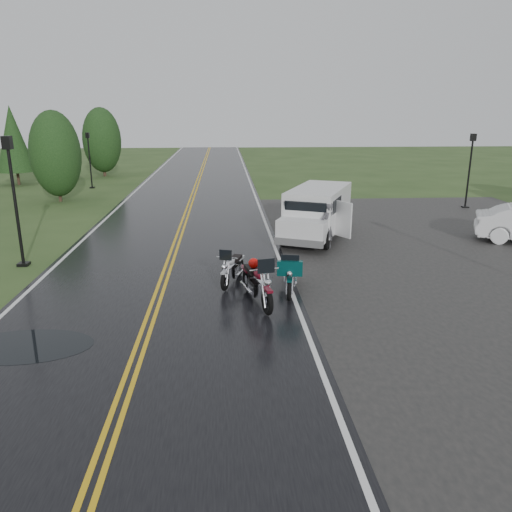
{
  "coord_description": "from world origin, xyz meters",
  "views": [
    {
      "loc": [
        1.91,
        -11.84,
        5.07
      ],
      "look_at": [
        2.8,
        2.0,
        1.0
      ],
      "focal_mm": 35.0,
      "sensor_mm": 36.0,
      "label": 1
    }
  ],
  "objects": [
    {
      "name": "lamp_post_far_right",
      "position": [
        14.85,
        13.87,
        1.97
      ],
      "size": [
        0.34,
        0.34,
        3.94
      ],
      "primitive_type": null,
      "color": "black",
      "rests_on": "ground"
    },
    {
      "name": "tree_left_mid",
      "position": [
        -7.53,
        17.33,
        2.18
      ],
      "size": [
        2.79,
        2.79,
        4.36
      ],
      "primitive_type": null,
      "color": "#1E3D19",
      "rests_on": "ground"
    },
    {
      "name": "van_white",
      "position": [
        4.2,
        6.67,
        1.04
      ],
      "size": [
        3.98,
        5.65,
        2.08
      ],
      "primitive_type": null,
      "rotation": [
        0.0,
        0.0,
        -0.42
      ],
      "color": "silver",
      "rests_on": "ground"
    },
    {
      "name": "parking_pad",
      "position": [
        11.0,
        5.0,
        0.01
      ],
      "size": [
        14.0,
        24.0,
        0.03
      ],
      "primitive_type": "cube",
      "color": "black",
      "rests_on": "ground"
    },
    {
      "name": "person_at_van",
      "position": [
        5.71,
        6.1,
        0.89
      ],
      "size": [
        0.76,
        0.75,
        1.77
      ],
      "primitive_type": "imported",
      "rotation": [
        0.0,
        0.0,
        3.88
      ],
      "color": "#444448",
      "rests_on": "ground"
    },
    {
      "name": "motorcycle_teal",
      "position": [
        3.64,
        0.83,
        0.64
      ],
      "size": [
        1.12,
        2.25,
        1.27
      ],
      "primitive_type": null,
      "rotation": [
        0.0,
        0.0,
        -0.16
      ],
      "color": "#053B3A",
      "rests_on": "ground"
    },
    {
      "name": "lamp_post_near_left",
      "position": [
        -4.92,
        4.76,
        2.17
      ],
      "size": [
        0.37,
        0.37,
        4.34
      ],
      "primitive_type": null,
      "color": "black",
      "rests_on": "ground"
    },
    {
      "name": "pine_left_far",
      "position": [
        -12.56,
        24.42,
        2.64
      ],
      "size": [
        2.53,
        2.53,
        5.28
      ],
      "primitive_type": null,
      "color": "#1E3D19",
      "rests_on": "ground"
    },
    {
      "name": "motorcycle_red",
      "position": [
        2.95,
        -0.13,
        0.72
      ],
      "size": [
        1.4,
        2.56,
        1.43
      ],
      "primitive_type": null,
      "rotation": [
        0.0,
        0.0,
        0.23
      ],
      "color": "#5E0A18",
      "rests_on": "ground"
    },
    {
      "name": "road",
      "position": [
        0.0,
        10.0,
        0.02
      ],
      "size": [
        8.0,
        100.0,
        0.04
      ],
      "primitive_type": "cube",
      "color": "black",
      "rests_on": "ground"
    },
    {
      "name": "ground",
      "position": [
        0.0,
        0.0,
        0.0
      ],
      "size": [
        120.0,
        120.0,
        0.0
      ],
      "primitive_type": "plane",
      "color": "#2D471E",
      "rests_on": "ground"
    },
    {
      "name": "lamp_post_far_left",
      "position": [
        -6.98,
        22.4,
        1.85
      ],
      "size": [
        0.32,
        0.32,
        3.7
      ],
      "primitive_type": null,
      "color": "black",
      "rests_on": "ground"
    },
    {
      "name": "motorcycle_silver",
      "position": [
        1.89,
        1.72,
        0.59
      ],
      "size": [
        1.32,
        2.12,
        1.18
      ],
      "primitive_type": null,
      "rotation": [
        0.0,
        0.0,
        -0.32
      ],
      "color": "#A0A3A7",
      "rests_on": "ground"
    },
    {
      "name": "tree_left_far",
      "position": [
        -7.56,
        28.81,
        2.27
      ],
      "size": [
        2.95,
        2.95,
        4.54
      ],
      "primitive_type": null,
      "color": "#1E3D19",
      "rests_on": "ground"
    }
  ]
}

